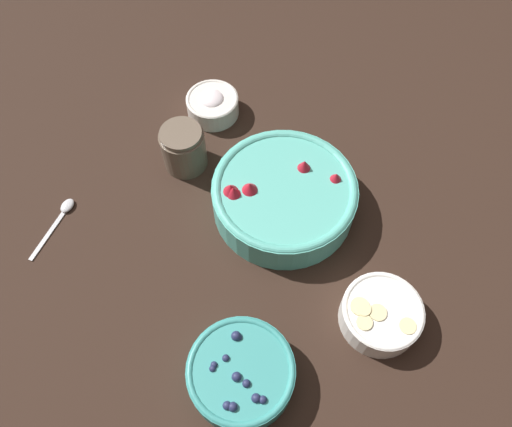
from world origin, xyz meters
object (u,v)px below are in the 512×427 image
Objects in this scene: bowl_bananas at (381,314)px; bowl_cream at (213,104)px; bowl_strawberries at (283,194)px; bowl_blueberries at (241,373)px; jar_chocolate at (184,149)px.

bowl_bananas and bowl_cream have the same top height.
bowl_strawberries is 1.59× the size of bowl_blueberries.
bowl_cream is (-0.52, 0.16, -0.00)m from bowl_bananas.
jar_chocolate reaches higher than bowl_blueberries.
jar_chocolate is (-0.21, -0.04, 0.00)m from bowl_strawberries.
jar_chocolate is (0.05, -0.13, 0.02)m from bowl_cream.
bowl_bananas is 0.55m from bowl_cream.
jar_chocolate reaches higher than bowl_strawberries.
bowl_strawberries is at bearing 11.82° from jar_chocolate.
bowl_strawberries is 2.86× the size of jar_chocolate.
bowl_blueberries is 0.56m from bowl_cream.
bowl_strawberries is 2.44× the size of bowl_cream.
bowl_blueberries is at bearing -62.58° from bowl_strawberries.
bowl_bananas is at bearing -3.21° from jar_chocolate.
bowl_blueberries is 1.26× the size of bowl_bananas.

